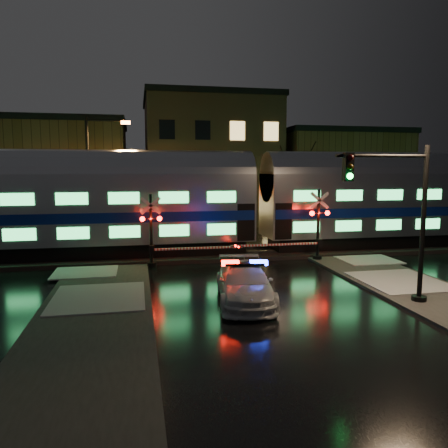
{
  "coord_description": "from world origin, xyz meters",
  "views": [
    {
      "loc": [
        -4.92,
        -20.11,
        5.05
      ],
      "look_at": [
        -0.44,
        2.5,
        2.2
      ],
      "focal_mm": 35.0,
      "sensor_mm": 36.0,
      "label": 1
    }
  ],
  "objects_px": {
    "crossing_signal_left": "(158,238)",
    "streetlight": "(93,174)",
    "traffic_light": "(401,222)",
    "crossing_signal_right": "(313,232)",
    "police_car": "(244,283)"
  },
  "relations": [
    {
      "from": "police_car",
      "to": "streetlight",
      "type": "bearing_deg",
      "value": 124.82
    },
    {
      "from": "crossing_signal_right",
      "to": "crossing_signal_left",
      "type": "relative_size",
      "value": 1.04
    },
    {
      "from": "crossing_signal_left",
      "to": "traffic_light",
      "type": "xyz_separation_m",
      "value": [
        8.49,
        -8.07,
        1.59
      ]
    },
    {
      "from": "crossing_signal_left",
      "to": "traffic_light",
      "type": "relative_size",
      "value": 0.91
    },
    {
      "from": "crossing_signal_left",
      "to": "streetlight",
      "type": "bearing_deg",
      "value": 119.33
    },
    {
      "from": "crossing_signal_right",
      "to": "traffic_light",
      "type": "height_order",
      "value": "traffic_light"
    },
    {
      "from": "police_car",
      "to": "crossing_signal_left",
      "type": "relative_size",
      "value": 0.97
    },
    {
      "from": "crossing_signal_right",
      "to": "traffic_light",
      "type": "bearing_deg",
      "value": -89.52
    },
    {
      "from": "traffic_light",
      "to": "streetlight",
      "type": "height_order",
      "value": "streetlight"
    },
    {
      "from": "police_car",
      "to": "crossing_signal_right",
      "type": "height_order",
      "value": "crossing_signal_right"
    },
    {
      "from": "crossing_signal_left",
      "to": "traffic_light",
      "type": "distance_m",
      "value": 11.82
    },
    {
      "from": "streetlight",
      "to": "police_car",
      "type": "bearing_deg",
      "value": -63.06
    },
    {
      "from": "crossing_signal_left",
      "to": "traffic_light",
      "type": "bearing_deg",
      "value": -43.54
    },
    {
      "from": "crossing_signal_left",
      "to": "streetlight",
      "type": "relative_size",
      "value": 0.65
    },
    {
      "from": "traffic_light",
      "to": "streetlight",
      "type": "bearing_deg",
      "value": 118.25
    }
  ]
}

